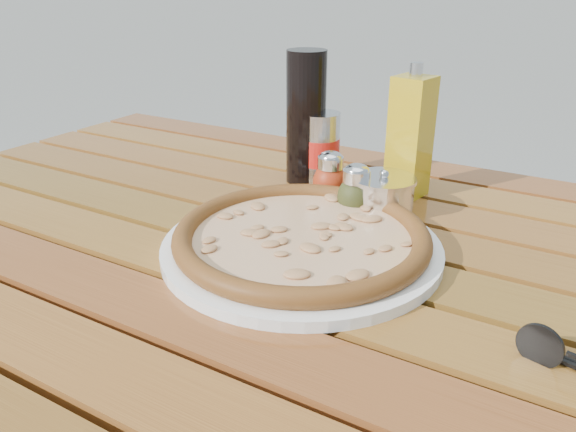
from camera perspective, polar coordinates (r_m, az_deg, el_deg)
The scene contains 9 objects.
table at distance 0.79m, azimuth -0.73°, elevation -7.52°, with size 1.40×0.90×0.75m.
plate at distance 0.73m, azimuth 1.36°, elevation -3.16°, with size 0.36×0.36×0.01m, color white.
pizza at distance 0.72m, azimuth 1.38°, elevation -2.04°, with size 0.39×0.39×0.03m.
pepper_shaker at distance 0.88m, azimuth 4.30°, elevation 3.93°, with size 0.06×0.06×0.08m.
oregano_shaker at distance 0.83m, azimuth 6.90°, elevation 2.46°, with size 0.07×0.07×0.08m.
dark_bottle at distance 0.95m, azimuth 1.84°, elevation 9.93°, with size 0.07×0.07×0.22m, color black.
soda_can at distance 0.96m, azimuth 3.25°, elevation 6.85°, with size 0.08×0.08×0.12m.
olive_oil_cruet at distance 0.91m, azimuth 12.31°, elevation 7.88°, with size 0.06×0.06×0.21m.
parmesan_tin at distance 0.84m, azimuth 9.60°, elevation 2.08°, with size 0.10×0.10×0.07m.
Camera 1 is at (0.35, -0.58, 1.09)m, focal length 35.00 mm.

